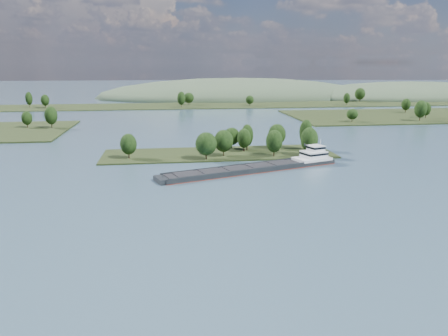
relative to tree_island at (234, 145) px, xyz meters
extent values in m
plane|color=#385061|center=(-6.73, -58.44, -4.14)|extent=(1800.00, 1800.00, 0.00)
cube|color=black|center=(-6.73, 1.56, -4.14)|extent=(100.00, 30.00, 1.20)
cylinder|color=black|center=(15.54, -8.46, -1.69)|extent=(0.50, 0.50, 3.70)
ellipsoid|color=black|center=(15.54, -8.46, 3.02)|extent=(7.11, 7.11, 9.53)
cylinder|color=black|center=(0.57, 11.43, -1.95)|extent=(0.50, 0.50, 3.17)
ellipsoid|color=black|center=(0.57, 11.43, 2.08)|extent=(7.51, 7.51, 8.15)
cylinder|color=black|center=(-5.35, -4.63, -1.71)|extent=(0.50, 0.50, 3.65)
ellipsoid|color=black|center=(-5.35, -4.63, 2.93)|extent=(8.24, 8.24, 9.39)
cylinder|color=black|center=(4.86, 3.50, -1.86)|extent=(0.50, 0.50, 3.37)
ellipsoid|color=black|center=(4.86, 3.50, 2.43)|extent=(6.15, 6.15, 8.67)
cylinder|color=black|center=(-13.31, -10.28, -1.71)|extent=(0.50, 0.50, 3.66)
ellipsoid|color=black|center=(-13.31, -10.28, 2.94)|extent=(8.81, 8.81, 9.40)
cylinder|color=black|center=(-44.78, -4.20, -1.85)|extent=(0.50, 0.50, 3.38)
ellipsoid|color=black|center=(-44.78, -4.20, 2.45)|extent=(6.86, 6.86, 8.70)
cylinder|color=black|center=(6.76, 6.12, -1.60)|extent=(0.50, 0.50, 3.87)
ellipsoid|color=black|center=(6.76, 6.12, 3.32)|extent=(5.61, 5.61, 9.96)
cylinder|color=black|center=(33.70, 5.30, -1.32)|extent=(0.50, 0.50, 4.44)
ellipsoid|color=black|center=(33.70, 5.30, 4.33)|extent=(5.92, 5.92, 11.43)
cylinder|color=black|center=(30.54, -9.08, -1.55)|extent=(0.50, 0.50, 3.98)
ellipsoid|color=black|center=(30.54, -9.08, 3.52)|extent=(7.45, 7.45, 10.24)
cylinder|color=black|center=(21.09, 8.46, -1.68)|extent=(0.50, 0.50, 3.72)
ellipsoid|color=black|center=(21.09, 8.46, 3.04)|extent=(8.12, 8.12, 9.55)
cylinder|color=black|center=(-97.41, 89.43, -1.23)|extent=(0.50, 0.50, 4.21)
ellipsoid|color=black|center=(-97.41, 89.43, 4.12)|extent=(7.60, 7.60, 10.84)
cylinder|color=black|center=(-112.17, 92.09, -1.70)|extent=(0.50, 0.50, 3.28)
ellipsoid|color=black|center=(-112.17, 92.09, 2.47)|extent=(6.22, 6.22, 8.43)
cylinder|color=black|center=(93.93, 91.45, -1.92)|extent=(0.50, 0.50, 2.84)
ellipsoid|color=black|center=(93.93, 91.45, 1.68)|extent=(7.51, 7.51, 7.29)
cylinder|color=black|center=(141.07, 89.33, -1.07)|extent=(0.50, 0.50, 4.55)
ellipsoid|color=black|center=(141.07, 89.33, 4.72)|extent=(8.30, 8.30, 11.70)
cylinder|color=black|center=(153.65, 102.47, -1.49)|extent=(0.50, 0.50, 3.70)
ellipsoid|color=black|center=(153.65, 102.47, 3.21)|extent=(6.10, 6.10, 9.50)
cylinder|color=black|center=(158.70, 138.06, -1.54)|extent=(0.50, 0.50, 3.60)
ellipsoid|color=black|center=(158.70, 138.06, 3.04)|extent=(7.17, 7.17, 9.26)
cube|color=black|center=(-6.73, 221.56, -4.14)|extent=(900.00, 60.00, 1.20)
cylinder|color=black|center=(-147.36, 221.57, -1.31)|extent=(0.50, 0.50, 4.46)
ellipsoid|color=black|center=(-147.36, 221.57, 4.36)|extent=(6.01, 6.01, 11.46)
cylinder|color=black|center=(137.91, 204.12, -1.67)|extent=(0.50, 0.50, 3.74)
ellipsoid|color=black|center=(137.91, 204.12, 3.09)|extent=(6.00, 6.00, 9.62)
cylinder|color=black|center=(-6.89, 226.51, -1.67)|extent=(0.50, 0.50, 3.74)
ellipsoid|color=black|center=(-6.89, 226.51, 3.09)|extent=(9.53, 9.53, 9.62)
cylinder|color=black|center=(165.21, 235.79, -1.26)|extent=(0.50, 0.50, 4.55)
ellipsoid|color=black|center=(165.21, 235.79, 4.52)|extent=(10.31, 10.31, 11.71)
cylinder|color=black|center=(-132.54, 216.02, -1.64)|extent=(0.50, 0.50, 3.81)
ellipsoid|color=black|center=(-132.54, 216.02, 3.20)|extent=(7.22, 7.22, 9.79)
cylinder|color=black|center=(47.94, 211.17, -2.00)|extent=(0.50, 0.50, 3.08)
ellipsoid|color=black|center=(47.94, 211.17, 1.92)|extent=(7.44, 7.44, 7.93)
cylinder|color=black|center=(-14.67, 204.75, -1.27)|extent=(0.50, 0.50, 4.53)
ellipsoid|color=black|center=(-14.67, 204.75, 4.49)|extent=(7.10, 7.10, 11.66)
ellipsoid|color=#394B34|center=(253.27, 291.56, -4.14)|extent=(260.00, 140.00, 36.00)
ellipsoid|color=#394B34|center=(53.27, 321.56, -4.14)|extent=(320.00, 160.00, 44.00)
cube|color=black|center=(2.05, -29.73, -3.70)|extent=(69.57, 31.39, 1.94)
cube|color=maroon|center=(2.05, -29.73, -4.10)|extent=(69.80, 31.61, 0.22)
cube|color=black|center=(-6.03, -27.95, -2.46)|extent=(51.80, 18.20, 0.71)
cube|color=black|center=(-3.21, -36.12, -2.46)|extent=(51.80, 18.20, 0.71)
cube|color=black|center=(-4.62, -32.03, -2.60)|extent=(52.61, 24.79, 0.26)
cube|color=black|center=(-22.96, -38.37, -2.33)|extent=(9.87, 9.43, 0.31)
cube|color=black|center=(-13.79, -35.20, -2.33)|extent=(9.87, 9.43, 0.31)
cube|color=black|center=(-4.62, -32.03, -2.33)|extent=(9.87, 9.43, 0.31)
cube|color=black|center=(4.55, -28.86, -2.33)|extent=(9.87, 9.43, 0.31)
cube|color=black|center=(13.72, -25.69, -2.33)|extent=(9.87, 9.43, 0.31)
cube|color=black|center=(-31.72, -41.40, -3.35)|extent=(5.09, 8.37, 1.76)
cylinder|color=black|center=(-30.88, -41.11, -2.11)|extent=(0.27, 0.27, 1.94)
cube|color=white|center=(27.89, -20.79, -2.20)|extent=(16.10, 12.61, 1.06)
cube|color=white|center=(28.72, -20.51, -0.44)|extent=(10.64, 9.55, 2.65)
cube|color=black|center=(28.72, -20.51, -0.08)|extent=(10.87, 9.78, 0.79)
cube|color=white|center=(29.56, -20.22, 1.86)|extent=(6.73, 6.73, 1.94)
cube|color=black|center=(29.56, -20.22, 2.21)|extent=(6.96, 6.96, 0.71)
cube|color=white|center=(29.56, -20.22, 2.92)|extent=(7.18, 7.18, 0.18)
cylinder|color=white|center=(31.64, -19.50, 3.97)|extent=(0.22, 0.22, 2.29)
cylinder|color=black|center=(25.36, -18.87, 3.09)|extent=(0.56, 0.56, 1.06)
camera|label=1|loc=(-29.62, -184.12, 35.03)|focal=35.00mm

